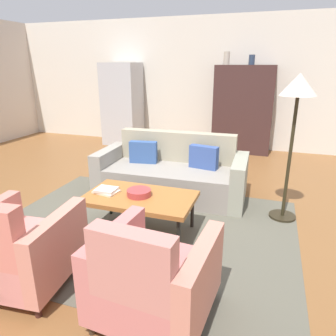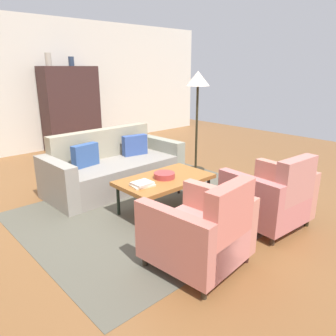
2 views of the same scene
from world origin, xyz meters
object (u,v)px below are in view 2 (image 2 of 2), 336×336
object	(u,v)px
cabinet	(71,109)
fruit_bowl	(164,175)
armchair_left	(203,233)
coffee_table	(165,181)
floor_lamp	(198,88)
vase_tall	(48,59)
book_stack	(142,184)
armchair_right	(272,199)
vase_round	(71,61)
couch	(113,168)

from	to	relation	value
cabinet	fruit_bowl	bearing A→B (deg)	-100.39
armchair_left	fruit_bowl	bearing A→B (deg)	57.97
coffee_table	floor_lamp	xyz separation A→B (m)	(1.54, 0.87, 1.04)
coffee_table	vase_tall	world-z (taller)	vase_tall
armchair_left	floor_lamp	distance (m)	3.15
armchair_left	floor_lamp	world-z (taller)	floor_lamp
cabinet	vase_tall	xyz separation A→B (m)	(-0.40, -0.00, 1.03)
armchair_left	book_stack	xyz separation A→B (m)	(0.20, 1.13, 0.12)
armchair_right	vase_round	distance (m)	5.26
armchair_left	cabinet	size ratio (longest dim) A/B	0.49
vase_tall	book_stack	bearing A→B (deg)	-100.09
couch	cabinet	bearing A→B (deg)	-106.29
coffee_table	fruit_bowl	distance (m)	0.07
armchair_right	floor_lamp	xyz separation A→B (m)	(0.94, 2.04, 1.10)
coffee_table	armchair_right	world-z (taller)	armchair_right
vase_tall	vase_round	distance (m)	0.50
coffee_table	cabinet	world-z (taller)	cabinet
armchair_left	armchair_right	distance (m)	1.19
couch	book_stack	distance (m)	1.29
fruit_bowl	armchair_right	bearing A→B (deg)	-62.70
vase_round	coffee_table	bearing A→B (deg)	-101.74
fruit_bowl	book_stack	distance (m)	0.39
coffee_table	vase_round	bearing A→B (deg)	78.26
couch	vase_round	distance (m)	3.22
coffee_table	fruit_bowl	bearing A→B (deg)	-180.00
coffee_table	armchair_left	xyz separation A→B (m)	(-0.59, -1.17, -0.06)
armchair_right	book_stack	distance (m)	1.50
coffee_table	armchair_right	bearing A→B (deg)	-62.96
cabinet	floor_lamp	bearing A→B (deg)	-74.39
vase_tall	vase_round	world-z (taller)	vase_tall
coffee_table	floor_lamp	world-z (taller)	floor_lamp
coffee_table	vase_round	size ratio (longest dim) A/B	6.23
fruit_bowl	cabinet	xyz separation A→B (m)	(0.71, 3.86, 0.43)
vase_tall	armchair_left	bearing A→B (deg)	-100.11
book_stack	cabinet	size ratio (longest dim) A/B	0.16
armchair_left	book_stack	bearing A→B (deg)	74.52
couch	book_stack	bearing A→B (deg)	70.82
fruit_bowl	cabinet	distance (m)	3.95
couch	cabinet	size ratio (longest dim) A/B	1.18
armchair_left	cabinet	distance (m)	5.22
armchair_right	couch	bearing A→B (deg)	108.44
coffee_table	cabinet	distance (m)	3.95
couch	coffee_table	distance (m)	1.19
armchair_left	vase_round	distance (m)	5.44
vase_round	couch	bearing A→B (deg)	-106.76
fruit_bowl	book_stack	world-z (taller)	fruit_bowl
vase_round	fruit_bowl	bearing A→B (deg)	-101.84
coffee_table	vase_round	distance (m)	4.21
vase_round	floor_lamp	size ratio (longest dim) A/B	0.11
cabinet	couch	bearing A→B (deg)	-104.75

